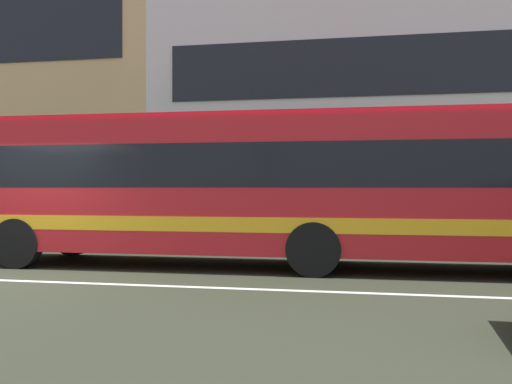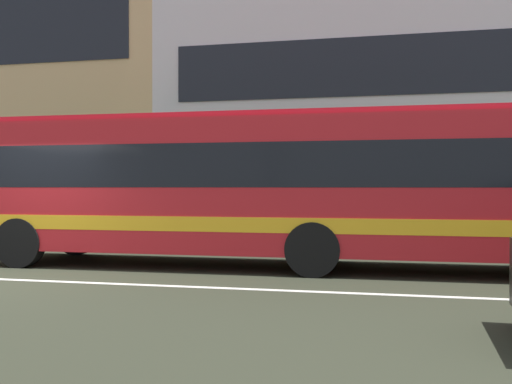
# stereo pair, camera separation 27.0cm
# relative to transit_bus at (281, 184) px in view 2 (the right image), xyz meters

# --- Properties ---
(ground_plane) EXTENTS (160.00, 160.00, 0.00)m
(ground_plane) POSITION_rel_transit_bus_xyz_m (-4.53, -2.60, -1.69)
(ground_plane) COLOR #2D3123
(lane_centre_line) EXTENTS (60.00, 0.16, 0.01)m
(lane_centre_line) POSITION_rel_transit_bus_xyz_m (-4.53, -2.60, -1.69)
(lane_centre_line) COLOR silver
(lane_centre_line) RESTS_ON ground_plane
(hedge_row_far) EXTENTS (19.88, 1.10, 0.90)m
(hedge_row_far) POSITION_rel_transit_bus_xyz_m (-1.26, 3.97, -1.25)
(hedge_row_far) COLOR #2E7431
(hedge_row_far) RESTS_ON ground_plane
(apartment_block_right) EXTENTS (23.73, 11.59, 9.29)m
(apartment_block_right) POSITION_rel_transit_bus_xyz_m (6.15, 12.80, 2.95)
(apartment_block_right) COLOR silver
(apartment_block_right) RESTS_ON ground_plane
(transit_bus) EXTENTS (12.35, 2.63, 3.07)m
(transit_bus) POSITION_rel_transit_bus_xyz_m (0.00, 0.00, 0.00)
(transit_bus) COLOR red
(transit_bus) RESTS_ON ground_plane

